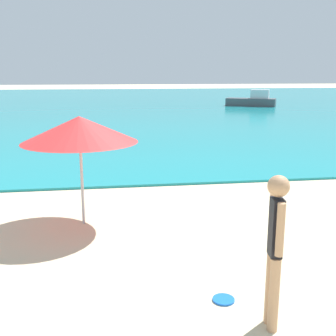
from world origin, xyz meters
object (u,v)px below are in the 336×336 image
person_standing (275,244)px  boat_far (253,100)px  frisbee (224,300)px  beach_umbrella (80,129)px

person_standing → boat_far: 30.13m
frisbee → beach_umbrella: 3.87m
boat_far → person_standing: bearing=97.7°
person_standing → beach_umbrella: bearing=39.2°
boat_far → beach_umbrella: bearing=91.1°
person_standing → beach_umbrella: beach_umbrella is taller
person_standing → boat_far: size_ratio=0.42×
boat_far → beach_umbrella: beach_umbrella is taller
person_standing → frisbee: bearing=39.3°
frisbee → boat_far: (10.36, 27.83, 0.50)m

